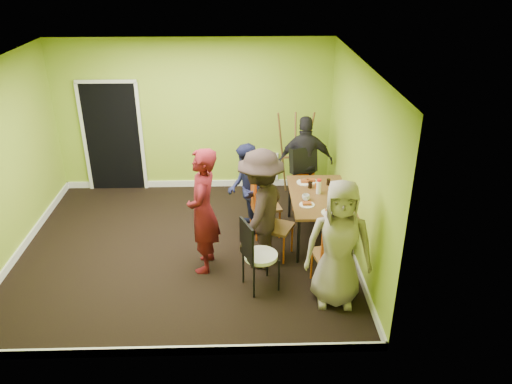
# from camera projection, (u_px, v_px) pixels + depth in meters

# --- Properties ---
(ground) EXTENTS (5.00, 5.00, 0.00)m
(ground) POSITION_uv_depth(u_px,v_px,m) (187.00, 248.00, 7.65)
(ground) COLOR black
(ground) RESTS_ON ground
(room_walls) EXTENTS (5.04, 4.54, 2.82)m
(room_walls) POSITION_uv_depth(u_px,v_px,m) (181.00, 189.00, 7.25)
(room_walls) COLOR #92B82F
(room_walls) RESTS_ON ground
(dining_table) EXTENTS (0.90, 1.50, 0.75)m
(dining_table) POSITION_uv_depth(u_px,v_px,m) (320.00, 198.00, 7.64)
(dining_table) COLOR black
(dining_table) RESTS_ON ground
(chair_left_far) EXTENTS (0.53, 0.53, 1.07)m
(chair_left_far) POSITION_uv_depth(u_px,v_px,m) (260.00, 201.00, 7.77)
(chair_left_far) COLOR #CE5613
(chair_left_far) RESTS_ON ground
(chair_left_near) EXTENTS (0.56, 0.56, 1.03)m
(chair_left_near) POSITION_uv_depth(u_px,v_px,m) (271.00, 220.00, 7.27)
(chair_left_near) COLOR #CE5613
(chair_left_near) RESTS_ON ground
(chair_back_end) EXTENTS (0.62, 0.67, 1.13)m
(chair_back_end) POSITION_uv_depth(u_px,v_px,m) (304.00, 167.00, 8.50)
(chair_back_end) COLOR #CE5613
(chair_back_end) RESTS_ON ground
(chair_front_end) EXTENTS (0.49, 0.49, 1.02)m
(chair_front_end) POSITION_uv_depth(u_px,v_px,m) (332.00, 252.00, 6.51)
(chair_front_end) COLOR #CE5613
(chair_front_end) RESTS_ON ground
(chair_bentwood) EXTENTS (0.53, 0.52, 1.03)m
(chair_bentwood) POSITION_uv_depth(u_px,v_px,m) (256.00, 252.00, 6.52)
(chair_bentwood) COLOR black
(chair_bentwood) RESTS_ON ground
(easel) EXTENTS (0.66, 0.62, 1.64)m
(easel) POSITION_uv_depth(u_px,v_px,m) (294.00, 155.00, 8.92)
(easel) COLOR brown
(easel) RESTS_ON ground
(plate_near_left) EXTENTS (0.26, 0.26, 0.01)m
(plate_near_left) POSITION_uv_depth(u_px,v_px,m) (305.00, 182.00, 8.02)
(plate_near_left) COLOR white
(plate_near_left) RESTS_ON dining_table
(plate_near_right) EXTENTS (0.23, 0.23, 0.01)m
(plate_near_right) POSITION_uv_depth(u_px,v_px,m) (307.00, 205.00, 7.32)
(plate_near_right) COLOR white
(plate_near_right) RESTS_ON dining_table
(plate_far_back) EXTENTS (0.22, 0.22, 0.01)m
(plate_far_back) POSITION_uv_depth(u_px,v_px,m) (311.00, 181.00, 8.05)
(plate_far_back) COLOR white
(plate_far_back) RESTS_ON dining_table
(plate_far_front) EXTENTS (0.25, 0.25, 0.01)m
(plate_far_front) POSITION_uv_depth(u_px,v_px,m) (330.00, 213.00, 7.09)
(plate_far_front) COLOR white
(plate_far_front) RESTS_ON dining_table
(plate_wall_back) EXTENTS (0.25, 0.25, 0.01)m
(plate_wall_back) POSITION_uv_depth(u_px,v_px,m) (340.00, 192.00, 7.70)
(plate_wall_back) COLOR white
(plate_wall_back) RESTS_ON dining_table
(plate_wall_front) EXTENTS (0.22, 0.22, 0.01)m
(plate_wall_front) POSITION_uv_depth(u_px,v_px,m) (343.00, 200.00, 7.44)
(plate_wall_front) COLOR white
(plate_wall_front) RESTS_ON dining_table
(thermos) EXTENTS (0.08, 0.08, 0.21)m
(thermos) POSITION_uv_depth(u_px,v_px,m) (319.00, 187.00, 7.63)
(thermos) COLOR white
(thermos) RESTS_ON dining_table
(blue_bottle) EXTENTS (0.08, 0.08, 0.22)m
(blue_bottle) POSITION_uv_depth(u_px,v_px,m) (339.00, 197.00, 7.32)
(blue_bottle) COLOR #1A35C7
(blue_bottle) RESTS_ON dining_table
(orange_bottle) EXTENTS (0.04, 0.04, 0.09)m
(orange_bottle) POSITION_uv_depth(u_px,v_px,m) (316.00, 186.00, 7.81)
(orange_bottle) COLOR #CE5613
(orange_bottle) RESTS_ON dining_table
(glass_mid) EXTENTS (0.06, 0.06, 0.10)m
(glass_mid) POSITION_uv_depth(u_px,v_px,m) (310.00, 185.00, 7.83)
(glass_mid) COLOR black
(glass_mid) RESTS_ON dining_table
(glass_back) EXTENTS (0.06, 0.06, 0.10)m
(glass_back) POSITION_uv_depth(u_px,v_px,m) (328.00, 182.00, 7.92)
(glass_back) COLOR black
(glass_back) RESTS_ON dining_table
(glass_front) EXTENTS (0.06, 0.06, 0.10)m
(glass_front) POSITION_uv_depth(u_px,v_px,m) (331.00, 205.00, 7.22)
(glass_front) COLOR black
(glass_front) RESTS_ON dining_table
(cup_a) EXTENTS (0.12, 0.12, 0.09)m
(cup_a) POSITION_uv_depth(u_px,v_px,m) (306.00, 198.00, 7.44)
(cup_a) COLOR white
(cup_a) RESTS_ON dining_table
(cup_b) EXTENTS (0.09, 0.09, 0.08)m
(cup_b) POSITION_uv_depth(u_px,v_px,m) (331.00, 190.00, 7.70)
(cup_b) COLOR white
(cup_b) RESTS_ON dining_table
(person_standing) EXTENTS (0.49, 0.70, 1.81)m
(person_standing) POSITION_uv_depth(u_px,v_px,m) (203.00, 211.00, 6.82)
(person_standing) COLOR #550E14
(person_standing) RESTS_ON ground
(person_left_far) EXTENTS (0.61, 0.76, 1.49)m
(person_left_far) POSITION_uv_depth(u_px,v_px,m) (246.00, 190.00, 7.79)
(person_left_far) COLOR #161837
(person_left_far) RESTS_ON ground
(person_left_near) EXTENTS (1.07, 1.31, 1.76)m
(person_left_near) POSITION_uv_depth(u_px,v_px,m) (261.00, 210.00, 6.90)
(person_left_near) COLOR black
(person_left_near) RESTS_ON ground
(person_back_end) EXTENTS (0.96, 0.40, 1.63)m
(person_back_end) POSITION_uv_depth(u_px,v_px,m) (305.00, 162.00, 8.63)
(person_back_end) COLOR black
(person_back_end) RESTS_ON ground
(person_front_end) EXTENTS (0.88, 0.63, 1.70)m
(person_front_end) POSITION_uv_depth(u_px,v_px,m) (339.00, 244.00, 6.15)
(person_front_end) COLOR gray
(person_front_end) RESTS_ON ground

